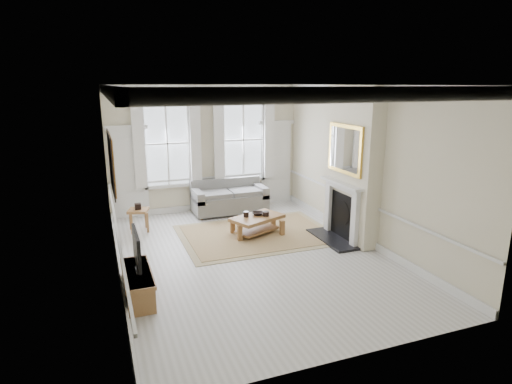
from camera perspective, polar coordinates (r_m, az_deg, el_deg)
name	(u,v)px	position (r m, az deg, el deg)	size (l,w,h in m)	color
floor	(251,256)	(8.84, -0.61, -8.47)	(7.20, 7.20, 0.00)	#B7B5AD
ceiling	(251,85)	(8.15, -0.67, 14.14)	(7.20, 7.20, 0.00)	white
back_wall	(206,149)	(11.73, -6.68, 5.75)	(5.20, 5.20, 0.00)	beige
left_wall	(111,185)	(7.86, -18.76, 0.87)	(7.20, 7.20, 0.00)	beige
right_wall	(364,166)	(9.52, 14.26, 3.43)	(7.20, 7.20, 0.00)	beige
window_left	(167,143)	(11.45, -11.78, 6.35)	(1.26, 0.20, 2.20)	#B2BCC6
window_right	(243,140)	(11.95, -1.72, 6.97)	(1.26, 0.20, 2.20)	#B2BCC6
door_left	(129,174)	(11.48, -16.53, 2.28)	(0.90, 0.08, 2.30)	silver
door_right	(276,164)	(12.43, 2.66, 3.74)	(0.90, 0.08, 2.30)	silver
painting	(111,162)	(8.09, -18.76, 3.76)	(0.05, 1.66, 1.06)	#BE8120
chimney_breast	(352,165)	(9.59, 12.72, 3.59)	(0.35, 1.70, 3.38)	beige
hearth	(332,239)	(9.81, 10.10, -6.20)	(0.55, 1.50, 0.05)	black
fireplace	(341,208)	(9.69, 11.29, -2.11)	(0.21, 1.45, 1.33)	silver
mirror	(345,149)	(9.42, 11.74, 5.62)	(0.06, 1.26, 1.06)	gold
sofa	(229,199)	(11.66, -3.64, -0.92)	(1.97, 0.96, 0.89)	slate
side_table	(138,214)	(10.49, -15.41, -2.79)	(0.56, 0.56, 0.54)	brown
rug	(257,234)	(10.01, 0.15, -5.63)	(3.50, 2.60, 0.02)	#9B8150
coffee_table	(257,220)	(9.89, 0.16, -3.70)	(1.37, 1.11, 0.45)	brown
ceramic_pot_a	(246,214)	(9.81, -1.31, -2.98)	(0.13, 0.13, 0.13)	black
ceramic_pot_b	(266,214)	(9.88, 1.35, -2.92)	(0.15, 0.15, 0.11)	black
bowl	(258,213)	(9.96, 0.22, -2.88)	(0.27, 0.27, 0.07)	black
tv_stand	(138,284)	(7.41, -15.47, -11.78)	(0.41, 1.29, 0.46)	brown
tv	(137,248)	(7.16, -15.62, -7.26)	(0.08, 0.90, 0.68)	black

